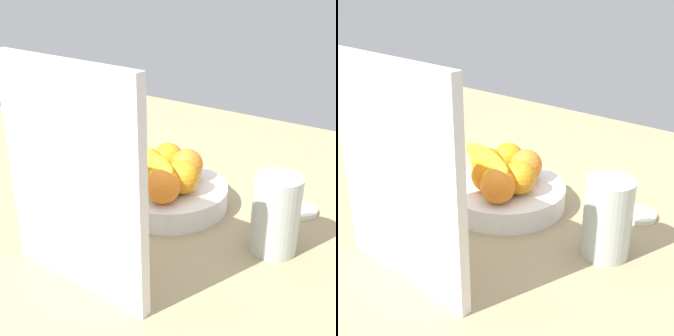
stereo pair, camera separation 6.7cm
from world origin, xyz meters
TOP-DOWN VIEW (x-y plane):
  - ground_plane at (0.00, 0.00)cm, footprint 180.00×140.00cm
  - fruit_bowl at (-3.74, -1.06)cm, footprint 25.16×25.16cm
  - orange_front_left at (-5.41, -5.72)cm, footprint 6.93×6.93cm
  - orange_front_right at (0.24, -6.34)cm, footprint 6.93×6.93cm
  - orange_center at (1.68, -1.21)cm, footprint 6.93×6.93cm
  - orange_back_left at (-2.49, 3.16)cm, footprint 6.93×6.93cm
  - orange_back_right at (-7.30, 5.67)cm, footprint 6.93×6.93cm
  - orange_top_stack at (-8.08, -0.10)cm, footprint 6.93×6.93cm
  - banana_bunch at (-2.02, 1.98)cm, footprint 17.58×16.50cm
  - cutting_board at (-7.37, 28.56)cm, footprint 28.04×2.72cm
  - thermos_tumbler at (-29.01, 1.83)cm, footprint 8.43×8.43cm
  - jar_lid at (-27.97, -14.15)cm, footprint 7.14×7.14cm

SIDE VIEW (x-z plane):
  - ground_plane at x=0.00cm, z-range -3.00..0.00cm
  - jar_lid at x=-27.97cm, z-range 0.00..1.07cm
  - fruit_bowl at x=-3.74cm, z-range 0.00..4.61cm
  - thermos_tumbler at x=-29.01cm, z-range 0.00..14.44cm
  - orange_front_left at x=-5.41cm, z-range 4.61..11.55cm
  - orange_front_right at x=0.24cm, z-range 4.61..11.55cm
  - orange_center at x=1.68cm, z-range 4.61..11.55cm
  - orange_back_left at x=-2.49cm, z-range 4.61..11.55cm
  - orange_back_right at x=-7.30cm, z-range 4.61..11.55cm
  - orange_top_stack at x=-8.08cm, z-range 4.61..11.55cm
  - banana_bunch at x=-2.02cm, z-range 4.61..13.01cm
  - cutting_board at x=-7.37cm, z-range 0.00..36.00cm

